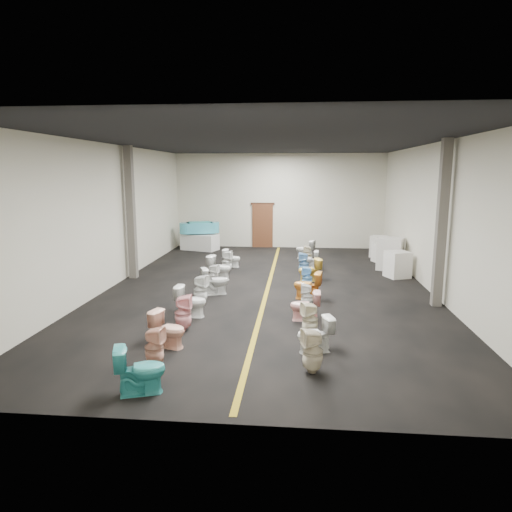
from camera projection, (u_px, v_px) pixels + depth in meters
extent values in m
plane|color=black|center=(268.00, 288.00, 14.50)|extent=(16.00, 16.00, 0.00)
plane|color=black|center=(269.00, 142.00, 13.68)|extent=(16.00, 16.00, 0.00)
plane|color=beige|center=(279.00, 201.00, 21.92)|extent=(10.00, 0.00, 10.00)
plane|color=beige|center=(229.00, 274.00, 6.25)|extent=(10.00, 0.00, 10.00)
plane|color=beige|center=(112.00, 216.00, 14.54)|extent=(0.00, 16.00, 16.00)
plane|color=beige|center=(435.00, 219.00, 13.63)|extent=(0.00, 16.00, 16.00)
cube|color=olive|center=(268.00, 288.00, 14.50)|extent=(0.12, 15.60, 0.01)
cube|color=#562D19|center=(263.00, 226.00, 22.15)|extent=(1.00, 0.10, 2.10)
cube|color=#331C11|center=(263.00, 204.00, 21.97)|extent=(1.15, 0.08, 0.10)
cube|color=#59544C|center=(131.00, 213.00, 15.50)|extent=(0.25, 0.25, 4.50)
cube|color=#59544C|center=(442.00, 224.00, 12.18)|extent=(0.25, 0.25, 4.50)
cube|color=silver|center=(200.00, 242.00, 21.49)|extent=(1.85, 1.31, 0.74)
cube|color=#40A4B8|center=(200.00, 228.00, 21.36)|extent=(1.35, 1.03, 0.50)
cylinder|color=#40A4B8|center=(187.00, 228.00, 21.22)|extent=(0.66, 0.66, 0.50)
cylinder|color=#40A4B8|center=(212.00, 227.00, 21.51)|extent=(0.66, 0.66, 0.50)
cube|color=teal|center=(199.00, 224.00, 21.33)|extent=(1.09, 0.77, 0.20)
cube|color=silver|center=(397.00, 264.00, 15.87)|extent=(0.92, 0.92, 0.91)
cube|color=silver|center=(390.00, 254.00, 17.15)|extent=(1.13, 1.13, 1.20)
cube|color=silver|center=(383.00, 252.00, 18.55)|extent=(0.93, 0.93, 0.80)
cube|color=silver|center=(378.00, 246.00, 19.69)|extent=(0.84, 0.84, 0.92)
imported|color=teal|center=(140.00, 370.00, 7.53)|extent=(0.92, 0.70, 0.83)
imported|color=#DEA189|center=(154.00, 347.00, 8.55)|extent=(0.39, 0.39, 0.78)
imported|color=#FABA9F|center=(168.00, 329.00, 9.54)|extent=(0.85, 0.64, 0.78)
imported|color=#F2A7AB|center=(183.00, 313.00, 10.52)|extent=(0.43, 0.42, 0.85)
imported|color=white|center=(191.00, 301.00, 11.57)|extent=(0.81, 0.49, 0.80)
imported|color=white|center=(201.00, 290.00, 12.59)|extent=(0.46, 0.46, 0.84)
imported|color=silver|center=(215.00, 281.00, 13.66)|extent=(0.92, 0.73, 0.82)
imported|color=white|center=(214.00, 275.00, 14.62)|extent=(0.38, 0.37, 0.72)
imported|color=white|center=(220.00, 268.00, 15.53)|extent=(0.90, 0.64, 0.83)
imported|color=white|center=(227.00, 262.00, 16.59)|extent=(0.41, 0.40, 0.82)
imported|color=white|center=(232.00, 258.00, 17.62)|extent=(0.73, 0.50, 0.69)
imported|color=beige|center=(313.00, 351.00, 8.30)|extent=(0.48, 0.47, 0.84)
imported|color=silver|center=(315.00, 335.00, 9.26)|extent=(0.83, 0.62, 0.75)
imported|color=beige|center=(310.00, 319.00, 10.16)|extent=(0.46, 0.46, 0.79)
imported|color=#F7B1AA|center=(305.00, 306.00, 11.25)|extent=(0.74, 0.43, 0.76)
imported|color=silver|center=(307.00, 296.00, 12.23)|extent=(0.33, 0.32, 0.69)
imported|color=orange|center=(308.00, 285.00, 13.16)|extent=(0.86, 0.58, 0.81)
imported|color=#7CC1F5|center=(307.00, 278.00, 14.29)|extent=(0.35, 0.34, 0.73)
imported|color=#EFC348|center=(310.00, 270.00, 15.28)|extent=(0.85, 0.64, 0.77)
imported|color=#6CA1D3|center=(304.00, 264.00, 16.22)|extent=(0.38, 0.37, 0.82)
imported|color=white|center=(309.00, 260.00, 17.27)|extent=(0.72, 0.44, 0.71)
imported|color=beige|center=(308.00, 255.00, 18.21)|extent=(0.34, 0.33, 0.74)
imported|color=white|center=(305.00, 249.00, 19.28)|extent=(0.88, 0.66, 0.80)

